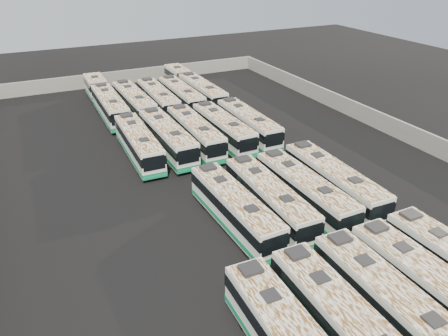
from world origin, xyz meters
TOP-DOWN VIEW (x-y plane):
  - ground at (0.00, 0.00)m, footprint 140.00×140.00m
  - perimeter_wall at (0.00, 0.00)m, footprint 45.20×73.20m
  - bus_front_left at (-3.58, -22.09)m, footprint 2.80×12.15m
  - bus_front_center at (-0.16, -22.01)m, footprint 2.82×12.14m
  - bus_front_right at (3.08, -22.03)m, footprint 2.61×11.99m
  - bus_midfront_left at (-3.47, -8.48)m, footprint 2.77×11.76m
  - bus_midfront_center at (-0.22, -8.42)m, footprint 2.79×11.83m
  - bus_midfront_right at (3.12, -8.67)m, footprint 2.62×11.92m
  - bus_midfront_far_right at (6.39, -8.47)m, footprint 2.89×12.24m
  - bus_midback_far_left at (-6.80, 7.42)m, footprint 2.81×11.90m
  - bus_midback_left at (-3.57, 7.48)m, footprint 2.76×12.25m
  - bus_midback_center at (-0.28, 7.50)m, footprint 2.67×11.96m
  - bus_midback_right at (3.10, 7.27)m, footprint 2.68×11.90m
  - bus_midback_far_right at (6.38, 7.29)m, footprint 2.63×11.95m
  - bus_back_far_left at (-6.78, 23.94)m, footprint 2.83×18.80m
  - bus_back_left at (-3.59, 20.80)m, footprint 2.81×12.25m
  - bus_back_center at (-0.24, 20.77)m, footprint 2.73×12.03m
  - bus_back_right at (3.09, 20.65)m, footprint 2.56×11.98m
  - bus_back_far_right at (6.36, 24.12)m, footprint 2.66×18.69m

SIDE VIEW (x-z plane):
  - ground at x=0.00m, z-range 0.00..0.00m
  - perimeter_wall at x=0.00m, z-range 0.00..2.20m
  - bus_midfront_left at x=-3.47m, z-range 0.04..3.33m
  - bus_midfront_center at x=-0.22m, z-range 0.04..3.35m
  - bus_midback_far_left at x=-6.80m, z-range 0.04..3.37m
  - bus_midback_right at x=3.10m, z-range 0.04..3.38m
  - bus_midfront_right at x=3.12m, z-range 0.04..3.39m
  - bus_midback_far_right at x=6.38m, z-range 0.04..3.40m
  - bus_midback_center at x=-0.28m, z-range 0.04..3.40m
  - bus_back_right at x=3.09m, z-range 0.04..3.41m
  - bus_front_right at x=3.08m, z-range 0.04..3.41m
  - bus_back_center at x=-0.24m, z-range 0.04..3.42m
  - bus_back_far_right at x=6.36m, z-range 0.04..3.42m
  - bus_back_far_left at x=-6.78m, z-range 0.04..3.44m
  - bus_front_center at x=-0.16m, z-range 0.04..3.44m
  - bus_front_left at x=-3.58m, z-range 0.04..3.45m
  - bus_midfront_far_right at x=6.39m, z-range 0.04..3.47m
  - bus_back_left at x=-3.59m, z-range 0.04..3.48m
  - bus_midback_left at x=-3.57m, z-range 0.04..3.48m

